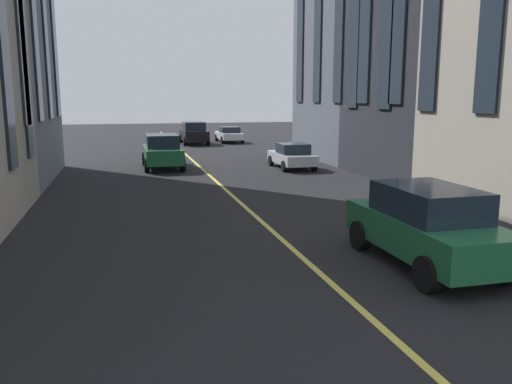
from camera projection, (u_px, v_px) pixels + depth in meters
The scene contains 6 objects.
lane_centre_line at pixel (229, 193), 21.48m from camera, with size 80.00×0.16×0.01m.
car_black_oncoming at pixel (194, 133), 43.80m from camera, with size 4.70×2.14×1.88m.
car_green_far at pixel (162, 151), 28.84m from camera, with size 4.70×2.14×1.88m.
car_silver_parked_a at pixel (292, 156), 28.78m from camera, with size 3.90×1.89×1.40m.
car_green_near at pixel (427, 225), 12.06m from camera, with size 4.70×2.14×1.88m.
car_white_mid at pixel (229, 134), 45.64m from camera, with size 4.40×1.95×1.37m.
Camera 1 is at (-0.74, 4.15, 3.90)m, focal length 36.33 mm.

